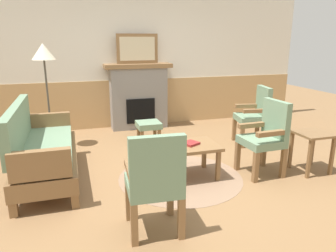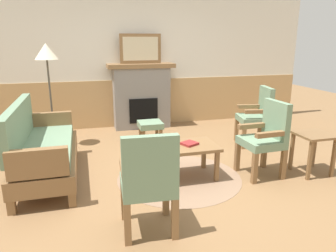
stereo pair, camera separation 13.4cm
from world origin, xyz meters
name	(u,v)px [view 2 (the right image)]	position (x,y,z in m)	size (l,w,h in m)	color
ground_plane	(175,172)	(0.00, 0.00, 0.00)	(14.00, 14.00, 0.00)	olive
wall_back	(139,61)	(0.00, 2.60, 1.31)	(7.20, 0.14, 2.70)	silver
fireplace	(142,95)	(0.00, 2.35, 0.65)	(1.30, 0.44, 1.28)	gray
framed_picture	(141,49)	(0.00, 2.35, 1.56)	(0.80, 0.04, 0.56)	brown
couch	(43,149)	(-1.67, 0.25, 0.40)	(0.70, 1.80, 0.98)	brown
coffee_table	(180,150)	(0.00, -0.20, 0.39)	(0.96, 0.56, 0.44)	brown
round_rug	(179,177)	(0.00, -0.20, 0.00)	(1.60, 1.60, 0.01)	#896B51
book_on_table	(189,143)	(0.13, -0.20, 0.46)	(0.18, 0.17, 0.03)	maroon
footstool	(150,126)	(-0.04, 1.36, 0.28)	(0.40, 0.40, 0.36)	brown
armchair_near_fireplace	(266,135)	(1.12, -0.38, 0.54)	(0.50, 0.50, 0.98)	brown
armchair_by_window_left	(258,113)	(1.67, 0.75, 0.54)	(0.56, 0.56, 0.98)	brown
armchair_front_left	(149,179)	(-0.62, -1.28, 0.54)	(0.51, 0.51, 0.98)	brown
side_table	(314,142)	(1.74, -0.52, 0.43)	(0.44, 0.44, 0.55)	brown
floor_lamp_by_couch	(47,58)	(-1.64, 1.55, 1.45)	(0.36, 0.36, 1.68)	#332D28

